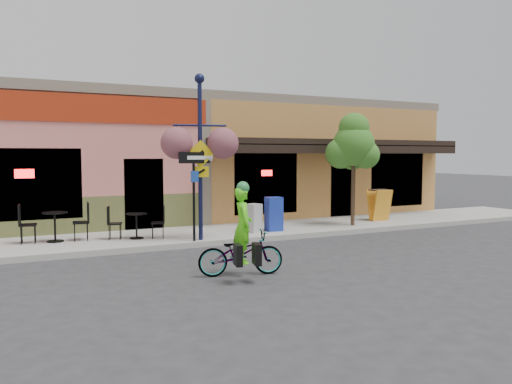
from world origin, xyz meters
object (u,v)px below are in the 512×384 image
building (193,159)px  one_way_sign (194,197)px  newspaper_box_blue (274,214)px  street_tree (353,169)px  bicycle (241,253)px  cyclist_rider (243,237)px  newspaper_box_grey (254,218)px  lamp_post (200,157)px

building → one_way_sign: 7.28m
newspaper_box_blue → building: bearing=97.9°
newspaper_box_blue → street_tree: (2.84, -0.09, 1.32)m
building → bicycle: bearing=-104.0°
building → cyclist_rider: size_ratio=11.90×
one_way_sign → newspaper_box_grey: 2.31m
newspaper_box_blue → street_tree: size_ratio=0.28×
building → bicycle: building is taller
bicycle → street_tree: size_ratio=0.47×
newspaper_box_blue → street_tree: bearing=2.6°
cyclist_rider → lamp_post: bearing=7.2°
building → cyclist_rider: building is taller
bicycle → newspaper_box_grey: (2.27, 4.09, 0.12)m
building → street_tree: (3.22, -6.26, -0.28)m
bicycle → cyclist_rider: bearing=-76.8°
bicycle → newspaper_box_blue: (2.93, 4.06, 0.20)m
bicycle → newspaper_box_grey: newspaper_box_grey is taller
bicycle → newspaper_box_blue: newspaper_box_blue is taller
newspaper_box_grey → street_tree: (3.49, -0.12, 1.41)m
lamp_post → street_tree: bearing=18.7°
newspaper_box_blue → bicycle: bearing=-121.4°
cyclist_rider → bicycle: bearing=103.2°
newspaper_box_blue → one_way_sign: bearing=-162.0°
newspaper_box_grey → street_tree: 3.76m
one_way_sign → building: bearing=62.9°
lamp_post → newspaper_box_grey: 2.63m
building → cyclist_rider: bearing=-103.7°
building → one_way_sign: size_ratio=7.79×
newspaper_box_grey → street_tree: bearing=-23.3°
one_way_sign → newspaper_box_grey: one_way_sign is taller
bicycle → street_tree: street_tree is taller
newspaper_box_blue → street_tree: street_tree is taller
lamp_post → newspaper_box_blue: lamp_post is taller
lamp_post → cyclist_rider: bearing=-82.2°
bicycle → newspaper_box_grey: 4.68m
building → cyclist_rider: 10.63m
cyclist_rider → lamp_post: lamp_post is taller
cyclist_rider → newspaper_box_grey: size_ratio=1.84×
bicycle → lamp_post: 4.01m
street_tree → bicycle: bearing=-145.4°
bicycle → one_way_sign: one_way_sign is taller
newspaper_box_grey → building: bearing=66.1°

